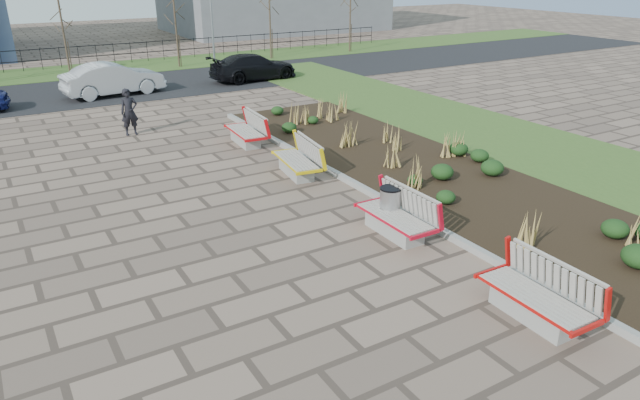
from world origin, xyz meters
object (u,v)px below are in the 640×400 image
bench_a (535,293)px  lamp_east (211,12)px  bench_b (395,214)px  pedestrian (129,112)px  car_silver (113,79)px  bench_d (245,130)px  car_black (253,67)px  bench_c (296,158)px  litter_bin (390,207)px

bench_a → lamp_east: size_ratio=0.35×
bench_b → pedestrian: (-3.00, 11.23, 0.32)m
bench_a → pedestrian: size_ratio=1.28×
bench_a → lamp_east: bearing=81.2°
bench_b → car_silver: size_ratio=0.47×
bench_d → car_black: 11.36m
bench_a → car_silver: 22.19m
bench_c → car_silver: 13.84m
bench_c → car_black: 14.63m
bench_b → car_silver: bearing=96.4°
pedestrian → bench_a: bearing=-78.4°
lamp_east → bench_d: bearing=-107.8°
bench_c → pedestrian: 7.32m
bench_a → car_black: (5.05, 22.14, 0.19)m
pedestrian → car_silver: (0.99, 7.02, -0.07)m
litter_bin → car_black: bearing=74.8°
bench_b → lamp_east: lamp_east is taller
bench_c → pedestrian: pedestrian is taller
bench_d → car_silver: car_silver is taller
bench_b → litter_bin: bearing=65.7°
bench_b → bench_d: 8.12m
car_black → bench_d: bearing=149.4°
bench_a → pedestrian: bearing=102.7°
bench_b → car_silver: 18.36m
bench_a → bench_c: (0.00, 8.41, 0.00)m
bench_a → lamp_east: (5.00, 27.57, 2.54)m
bench_b → pedestrian: bearing=105.1°
lamp_east → pedestrian: bearing=-122.6°
litter_bin → car_black: (4.85, 17.88, 0.22)m
bench_a → car_black: car_black is taller
car_silver → car_black: car_silver is taller
bench_a → litter_bin: 4.27m
bench_d → lamp_east: size_ratio=0.35×
car_silver → pedestrian: bearing=165.0°
litter_bin → car_silver: size_ratio=0.21×
bench_b → bench_a: bearing=-89.9°
bench_c → lamp_east: (5.00, 19.16, 2.54)m
bench_a → lamp_east: 28.14m
bench_a → car_silver: size_ratio=0.47×
bench_a → bench_b: (0.00, 3.84, 0.00)m
pedestrian → bench_b: bearing=-74.7°
bench_b → bench_c: size_ratio=1.00×
car_silver → lamp_east: size_ratio=0.74×
bench_d → car_silver: size_ratio=0.47×
car_black → lamp_east: (-0.05, 5.43, 2.35)m
litter_bin → lamp_east: (4.81, 23.31, 2.57)m
bench_d → pedestrian: (-3.00, 3.12, 0.32)m
car_silver → car_black: size_ratio=0.97×
bench_c → car_black: car_black is taller
bench_c → bench_d: same height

